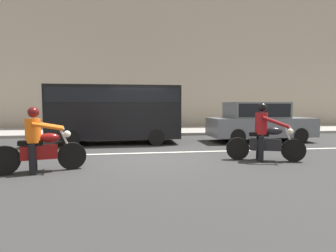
# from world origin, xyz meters

# --- Properties ---
(ground_plane) EXTENTS (80.00, 80.00, 0.00)m
(ground_plane) POSITION_xyz_m (0.00, 0.00, 0.00)
(ground_plane) COLOR #2D2D2D
(sidewalk_slab) EXTENTS (40.00, 4.40, 0.14)m
(sidewalk_slab) POSITION_xyz_m (0.00, 8.00, 0.07)
(sidewalk_slab) COLOR gray
(sidewalk_slab) RESTS_ON ground_plane
(building_facade) EXTENTS (40.00, 1.40, 11.61)m
(building_facade) POSITION_xyz_m (0.00, 11.40, 5.81)
(building_facade) COLOR #A89E8E
(building_facade) RESTS_ON ground_plane
(lane_marking_stripe) EXTENTS (18.00, 0.14, 0.01)m
(lane_marking_stripe) POSITION_xyz_m (-0.37, 0.90, 0.00)
(lane_marking_stripe) COLOR silver
(lane_marking_stripe) RESTS_ON ground_plane
(motorcycle_with_rider_crimson) EXTENTS (2.09, 0.94, 1.64)m
(motorcycle_with_rider_crimson) POSITION_xyz_m (3.31, -0.81, 0.67)
(motorcycle_with_rider_crimson) COLOR black
(motorcycle_with_rider_crimson) RESTS_ON ground_plane
(motorcycle_with_rider_orange_stripe) EXTENTS (2.07, 0.80, 1.54)m
(motorcycle_with_rider_orange_stripe) POSITION_xyz_m (-2.62, -1.28, 0.63)
(motorcycle_with_rider_orange_stripe) COLOR black
(motorcycle_with_rider_orange_stripe) RESTS_ON ground_plane
(parked_van_black) EXTENTS (5.19, 1.96, 2.38)m
(parked_van_black) POSITION_xyz_m (-1.06, 3.42, 1.38)
(parked_van_black) COLOR black
(parked_van_black) RESTS_ON ground_plane
(parked_sedan_slate_gray) EXTENTS (4.46, 1.82, 1.72)m
(parked_sedan_slate_gray) POSITION_xyz_m (5.11, 3.11, 0.88)
(parked_sedan_slate_gray) COLOR slate
(parked_sedan_slate_gray) RESTS_ON ground_plane
(street_sign_post) EXTENTS (0.44, 0.08, 2.56)m
(street_sign_post) POSITION_xyz_m (-0.52, 6.82, 1.69)
(street_sign_post) COLOR gray
(street_sign_post) RESTS_ON sidewalk_slab
(pedestrian_bystander) EXTENTS (0.34, 0.34, 1.66)m
(pedestrian_bystander) POSITION_xyz_m (1.21, 7.29, 1.11)
(pedestrian_bystander) COLOR black
(pedestrian_bystander) RESTS_ON sidewalk_slab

